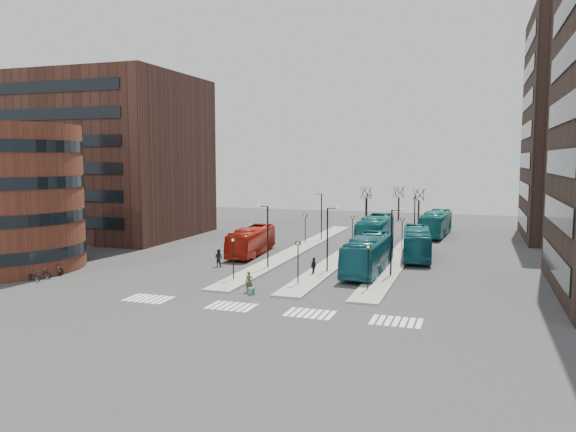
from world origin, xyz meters
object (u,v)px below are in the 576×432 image
(suitcase, at_px, (251,291))
(teal_bus_d, at_px, (436,224))
(bicycle_near, at_px, (33,276))
(teal_bus_b, at_px, (375,230))
(commuter_c, at_px, (342,266))
(traveller, at_px, (249,282))
(bicycle_far, at_px, (44,273))
(teal_bus_c, at_px, (417,243))
(commuter_b, at_px, (314,266))
(bicycle_mid, at_px, (54,270))
(commuter_a, at_px, (219,258))
(teal_bus_a, at_px, (368,254))
(red_bus, at_px, (251,241))

(suitcase, relative_size, teal_bus_d, 0.04)
(suitcase, bearing_deg, bicycle_near, -159.39)
(teal_bus_b, bearing_deg, teal_bus_d, 56.94)
(teal_bus_b, distance_m, commuter_c, 19.54)
(traveller, relative_size, bicycle_far, 0.91)
(teal_bus_d, bearing_deg, suitcase, -102.07)
(teal_bus_c, bearing_deg, commuter_b, -129.64)
(teal_bus_b, relative_size, bicycle_mid, 6.98)
(traveller, relative_size, bicycle_near, 0.98)
(commuter_a, distance_m, bicycle_near, 16.95)
(teal_bus_d, xyz_separation_m, bicycle_mid, (-31.58, -38.69, -1.18))
(teal_bus_b, xyz_separation_m, traveller, (-5.36, -28.32, -0.96))
(teal_bus_c, height_order, traveller, teal_bus_c)
(teal_bus_c, distance_m, bicycle_near, 38.34)
(teal_bus_c, relative_size, bicycle_far, 6.36)
(teal_bus_b, height_order, commuter_a, teal_bus_b)
(teal_bus_a, xyz_separation_m, teal_bus_b, (-2.30, 17.16, 0.06))
(traveller, distance_m, commuter_a, 11.44)
(bicycle_near, height_order, bicycle_far, bicycle_far)
(teal_bus_c, relative_size, bicycle_mid, 6.37)
(teal_bus_b, height_order, bicycle_far, teal_bus_b)
(teal_bus_c, bearing_deg, teal_bus_d, 81.28)
(teal_bus_b, distance_m, bicycle_near, 39.58)
(teal_bus_c, relative_size, commuter_c, 6.49)
(teal_bus_a, bearing_deg, commuter_c, -130.06)
(suitcase, height_order, traveller, traveller)
(commuter_c, distance_m, bicycle_mid, 26.65)
(traveller, xyz_separation_m, commuter_c, (5.65, 8.80, 0.07))
(teal_bus_d, relative_size, bicycle_near, 7.28)
(teal_bus_d, bearing_deg, teal_bus_b, -118.15)
(bicycle_far, bearing_deg, bicycle_mid, 6.30)
(suitcase, bearing_deg, commuter_a, 143.52)
(commuter_a, bearing_deg, traveller, 134.97)
(suitcase, relative_size, teal_bus_c, 0.05)
(red_bus, distance_m, bicycle_far, 22.01)
(suitcase, bearing_deg, bicycle_far, -162.93)
(traveller, relative_size, bicycle_mid, 0.91)
(red_bus, distance_m, commuter_b, 13.02)
(commuter_b, distance_m, commuter_c, 2.62)
(teal_bus_d, relative_size, commuter_a, 7.01)
(teal_bus_a, distance_m, traveller, 13.57)
(red_bus, xyz_separation_m, commuter_b, (9.75, -8.60, -0.69))
(teal_bus_b, xyz_separation_m, teal_bus_c, (5.90, -7.95, -0.16))
(commuter_c, relative_size, bicycle_near, 1.06)
(bicycle_near, bearing_deg, teal_bus_b, -32.30)
(commuter_a, bearing_deg, teal_bus_d, -115.60)
(teal_bus_b, height_order, bicycle_mid, teal_bus_b)
(teal_bus_b, relative_size, commuter_b, 7.71)
(commuter_b, bearing_deg, bicycle_near, 126.53)
(commuter_a, bearing_deg, teal_bus_c, -141.22)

